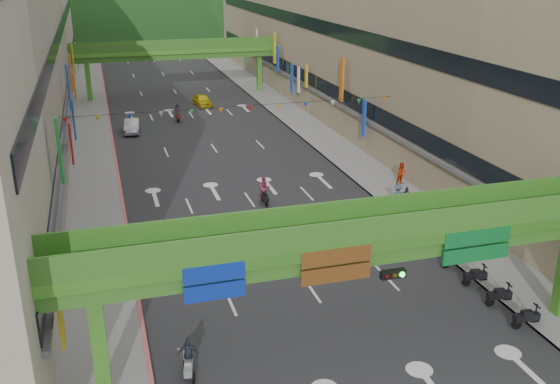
% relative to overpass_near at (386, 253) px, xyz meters
% --- Properties ---
extents(road_slab, '(18.00, 140.00, 0.02)m').
position_rel_overpass_near_xyz_m(road_slab, '(-0.93, 44.62, -5.20)').
color(road_slab, '#28282B').
rests_on(road_slab, ground).
extents(sidewalk_left, '(4.00, 140.00, 0.15)m').
position_rel_overpass_near_xyz_m(sidewalk_left, '(-11.93, 44.62, -5.13)').
color(sidewalk_left, gray).
rests_on(sidewalk_left, ground).
extents(sidewalk_right, '(4.00, 140.00, 0.15)m').
position_rel_overpass_near_xyz_m(sidewalk_right, '(10.07, 44.62, -5.13)').
color(sidewalk_right, gray).
rests_on(sidewalk_right, ground).
extents(curb_left, '(0.20, 140.00, 0.18)m').
position_rel_overpass_near_xyz_m(curb_left, '(-10.03, 44.62, -5.12)').
color(curb_left, '#CC5959').
rests_on(curb_left, ground).
extents(curb_right, '(0.20, 140.00, 0.18)m').
position_rel_overpass_near_xyz_m(curb_right, '(8.17, 44.62, -5.12)').
color(curb_right, gray).
rests_on(curb_right, ground).
extents(building_row_right, '(12.80, 95.00, 19.00)m').
position_rel_overpass_near_xyz_m(building_row_right, '(18.00, 44.62, 4.25)').
color(building_row_right, gray).
rests_on(building_row_right, ground).
extents(overpass_near, '(28.00, 12.27, 7.10)m').
position_rel_overpass_near_xyz_m(overpass_near, '(0.00, 0.00, 0.00)').
color(overpass_near, '#4C9E2D').
rests_on(overpass_near, ground).
extents(overpass_far, '(28.00, 2.20, 7.10)m').
position_rel_overpass_near_xyz_m(overpass_far, '(-0.93, 59.62, 0.20)').
color(overpass_far, '#4C9E2D').
rests_on(overpass_far, ground).
extents(hill_left, '(168.00, 140.00, 112.00)m').
position_rel_overpass_near_xyz_m(hill_left, '(-15.93, 154.62, -5.21)').
color(hill_left, '#1C4419').
rests_on(hill_left, ground).
extents(hill_right, '(208.00, 176.00, 128.00)m').
position_rel_overpass_near_xyz_m(hill_right, '(24.07, 174.62, -5.21)').
color(hill_right, '#1C4419').
rests_on(hill_right, ground).
extents(bunting_string, '(26.00, 0.36, 0.47)m').
position_rel_overpass_near_xyz_m(bunting_string, '(-0.93, 24.62, 0.75)').
color(bunting_string, black).
rests_on(bunting_string, ground).
extents(scooter_rider_near, '(0.66, 1.60, 2.01)m').
position_rel_overpass_near_xyz_m(scooter_rider_near, '(0.26, 9.81, -4.27)').
color(scooter_rider_near, black).
rests_on(scooter_rider_near, ground).
extents(scooter_rider_mid, '(0.87, 1.60, 2.11)m').
position_rel_overpass_near_xyz_m(scooter_rider_mid, '(-0.09, 19.44, -4.11)').
color(scooter_rider_mid, black).
rests_on(scooter_rider_mid, ground).
extents(scooter_rider_left, '(0.96, 1.59, 1.89)m').
position_rel_overpass_near_xyz_m(scooter_rider_left, '(-8.43, 1.03, -4.27)').
color(scooter_rider_left, gray).
rests_on(scooter_rider_left, ground).
extents(scooter_rider_far, '(0.85, 1.60, 2.07)m').
position_rel_overpass_near_xyz_m(scooter_rider_far, '(-2.78, 45.86, -4.15)').
color(scooter_rider_far, maroon).
rests_on(scooter_rider_far, ground).
extents(parked_scooter_row, '(1.60, 9.35, 1.08)m').
position_rel_overpass_near_xyz_m(parked_scooter_row, '(7.87, 4.62, -4.68)').
color(parked_scooter_row, black).
rests_on(parked_scooter_row, ground).
extents(car_silver, '(1.89, 4.38, 1.40)m').
position_rel_overpass_near_xyz_m(car_silver, '(-7.93, 42.71, -4.51)').
color(car_silver, '#B6B7BF').
rests_on(car_silver, ground).
extents(car_yellow, '(2.14, 4.33, 1.42)m').
position_rel_overpass_near_xyz_m(car_yellow, '(1.11, 52.83, -4.50)').
color(car_yellow, gold).
rests_on(car_yellow, ground).
extents(pedestrian_red, '(1.03, 0.90, 1.79)m').
position_rel_overpass_near_xyz_m(pedestrian_red, '(11.27, 20.15, -4.31)').
color(pedestrian_red, '#BC2105').
rests_on(pedestrian_red, ground).
extents(pedestrian_dark, '(1.01, 0.85, 1.62)m').
position_rel_overpass_near_xyz_m(pedestrian_dark, '(9.21, 15.45, -4.40)').
color(pedestrian_dark, black).
rests_on(pedestrian_dark, ground).
extents(pedestrian_blue, '(0.82, 0.59, 1.62)m').
position_rel_overpass_near_xyz_m(pedestrian_blue, '(8.87, 16.08, -4.40)').
color(pedestrian_blue, '#354A5D').
rests_on(pedestrian_blue, ground).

